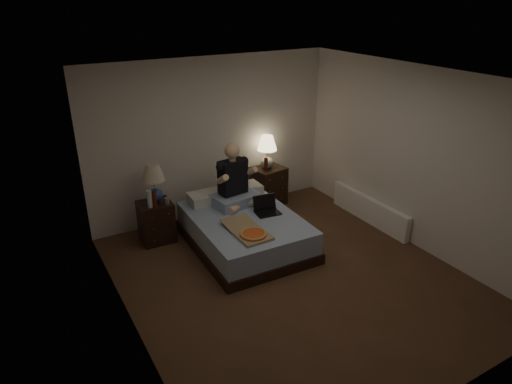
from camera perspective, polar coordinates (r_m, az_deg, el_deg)
floor at (r=5.95m, az=4.43°, el=-10.58°), size 4.00×4.50×0.00m
ceiling at (r=4.98m, az=5.36°, el=13.86°), size 4.00×4.50×0.00m
wall_back at (r=7.18m, az=-5.45°, el=6.70°), size 4.00×0.00×2.50m
wall_front at (r=3.95m, az=24.06°, el=-10.75°), size 4.00×0.00×2.50m
wall_left at (r=4.60m, az=-16.18°, el=-4.43°), size 0.00×4.50×2.50m
wall_right at (r=6.63m, az=19.27°, el=3.96°), size 0.00×4.50×2.50m
bed at (r=6.50m, az=-1.38°, el=-4.92°), size 1.44×1.88×0.46m
nightstand_left at (r=6.75m, az=-12.35°, el=-3.65°), size 0.48×0.43×0.60m
nightstand_right at (r=7.74m, az=1.56°, el=0.80°), size 0.56×0.51×0.65m
lamp_left at (r=6.57m, az=-12.63°, el=1.12°), size 0.40×0.40×0.56m
lamp_right at (r=7.51m, az=1.39°, el=5.00°), size 0.40×0.40×0.56m
water_bottle at (r=6.46m, az=-13.16°, el=-0.86°), size 0.07×0.07×0.25m
soda_can at (r=6.52m, az=-11.07°, el=-1.13°), size 0.07×0.07×0.10m
beer_bottle_left at (r=6.46m, az=-12.55°, el=-0.88°), size 0.06×0.06×0.23m
beer_bottle_right at (r=7.46m, az=1.25°, el=3.52°), size 0.06×0.06×0.23m
person at (r=6.58m, az=-2.69°, el=2.13°), size 0.72×0.60×0.93m
laptop at (r=6.43m, az=1.49°, el=-1.75°), size 0.37×0.32×0.24m
pizza_box at (r=5.85m, az=-0.33°, el=-5.37°), size 0.41×0.77×0.08m
radiator at (r=7.39m, az=13.99°, el=-2.19°), size 0.10×1.60×0.40m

